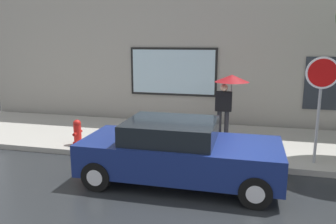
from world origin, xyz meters
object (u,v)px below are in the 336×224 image
pedestrian_with_umbrella (229,88)px  stop_sign (321,89)px  parked_car (179,152)px  fire_hydrant (78,132)px

pedestrian_with_umbrella → stop_sign: 2.85m
parked_car → stop_sign: (3.12, 1.57, 1.30)m
fire_hydrant → stop_sign: size_ratio=0.28×
pedestrian_with_umbrella → stop_sign: stop_sign is taller
parked_car → stop_sign: size_ratio=1.67×
parked_car → stop_sign: stop_sign is taller
fire_hydrant → pedestrian_with_umbrella: 4.71m
parked_car → pedestrian_with_umbrella: 3.55m
fire_hydrant → pedestrian_with_umbrella: (4.22, 1.70, 1.23)m
fire_hydrant → parked_car: bearing=-25.3°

